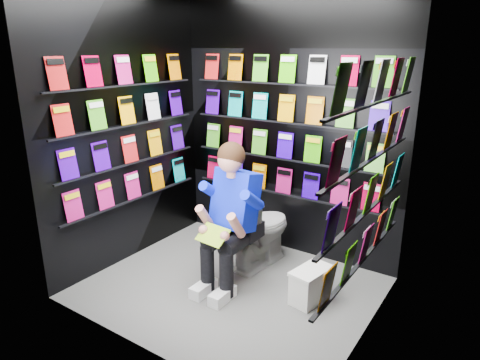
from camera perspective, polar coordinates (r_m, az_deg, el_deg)
The scene contains 13 objects.
floor at distance 3.95m, azimuth -1.36°, elevation -14.13°, with size 2.40×2.40×0.00m, color #595957.
wall_back at distance 4.29m, azimuth 6.30°, elevation 7.03°, with size 2.40×0.04×2.60m, color black.
wall_front at distance 2.72m, azimuth -13.77°, elevation 0.63°, with size 2.40×0.04×2.60m, color black.
wall_left at distance 4.25m, azimuth -14.93°, elevation 6.45°, with size 0.04×2.00×2.60m, color black.
wall_right at distance 2.94m, azimuth 17.93°, elevation 1.52°, with size 0.04×2.00×2.60m, color black.
comics_back at distance 4.26m, azimuth 6.11°, elevation 7.04°, with size 2.10×0.06×1.37m, color red, non-canonical shape.
comics_left at distance 4.22m, azimuth -14.66°, elevation 6.48°, with size 0.06×1.70×1.37m, color red, non-canonical shape.
comics_right at distance 2.95m, azimuth 17.38°, elevation 1.71°, with size 0.06×1.70×1.37m, color red, non-canonical shape.
toilet at distance 4.19m, azimuth 2.51°, elevation -6.51°, with size 0.42×0.75×0.73m, color white.
longbox at distance 3.75m, azimuth 9.39°, elevation -13.81°, with size 0.20×0.36×0.27m, color white.
longbox_lid at distance 3.68m, azimuth 9.51°, elevation -11.84°, with size 0.22×0.38×0.03m, color white.
reader at distance 3.74m, azimuth -0.45°, elevation -2.75°, with size 0.53×0.77×1.42m, color #0818DD, non-canonical shape.
held_comic at distance 3.55m, azimuth -3.66°, elevation -7.32°, with size 0.27×0.01×0.19m, color #1B9428.
Camera 1 is at (1.95, -2.74, 2.06)m, focal length 32.00 mm.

